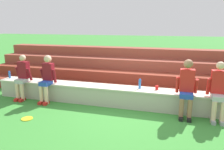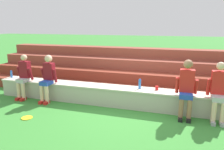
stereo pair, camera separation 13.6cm
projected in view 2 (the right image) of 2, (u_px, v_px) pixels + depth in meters
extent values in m
plane|color=#388433|center=(127.00, 110.00, 5.92)|extent=(80.00, 80.00, 0.00)
cube|color=#B7AF9E|center=(129.00, 97.00, 6.09)|extent=(8.39, 0.51, 0.54)
cube|color=beige|center=(130.00, 89.00, 6.04)|extent=(8.43, 0.55, 0.04)
cube|color=brown|center=(135.00, 93.00, 6.83)|extent=(11.40, 0.59, 0.35)
cube|color=maroon|center=(138.00, 83.00, 7.34)|extent=(11.40, 0.59, 0.70)
cube|color=brown|center=(141.00, 74.00, 7.85)|extent=(11.40, 0.59, 1.06)
cube|color=brown|center=(144.00, 66.00, 8.37)|extent=(11.40, 0.59, 1.41)
cylinder|color=beige|center=(19.00, 91.00, 6.66)|extent=(0.11, 0.11, 0.54)
cylinder|color=beige|center=(23.00, 92.00, 6.61)|extent=(0.11, 0.11, 0.54)
cube|color=red|center=(19.00, 99.00, 6.68)|extent=(0.10, 0.22, 0.08)
cube|color=red|center=(23.00, 99.00, 6.63)|extent=(0.10, 0.22, 0.08)
cube|color=#B2B2B7|center=(23.00, 80.00, 6.67)|extent=(0.28, 0.31, 0.12)
cube|color=maroon|center=(25.00, 70.00, 6.74)|extent=(0.32, 0.20, 0.52)
sphere|color=beige|center=(24.00, 58.00, 6.65)|extent=(0.19, 0.19, 0.19)
cylinder|color=maroon|center=(19.00, 73.00, 6.81)|extent=(0.08, 0.19, 0.43)
cylinder|color=maroon|center=(31.00, 74.00, 6.69)|extent=(0.08, 0.22, 0.42)
cylinder|color=beige|center=(42.00, 94.00, 6.37)|extent=(0.11, 0.11, 0.54)
cylinder|color=beige|center=(47.00, 95.00, 6.32)|extent=(0.11, 0.11, 0.54)
cube|color=red|center=(42.00, 102.00, 6.38)|extent=(0.10, 0.22, 0.08)
cube|color=red|center=(47.00, 103.00, 6.34)|extent=(0.10, 0.22, 0.08)
cube|color=#2347B2|center=(46.00, 83.00, 6.40)|extent=(0.27, 0.35, 0.12)
cube|color=maroon|center=(49.00, 71.00, 6.51)|extent=(0.31, 0.20, 0.51)
sphere|color=beige|center=(48.00, 59.00, 6.42)|extent=(0.22, 0.22, 0.22)
cylinder|color=maroon|center=(43.00, 75.00, 6.57)|extent=(0.08, 0.21, 0.42)
cylinder|color=maroon|center=(55.00, 76.00, 6.46)|extent=(0.08, 0.16, 0.43)
cylinder|color=#996B4C|center=(181.00, 110.00, 5.23)|extent=(0.11, 0.11, 0.54)
cylinder|color=#996B4C|center=(189.00, 111.00, 5.17)|extent=(0.11, 0.11, 0.54)
cube|color=black|center=(180.00, 119.00, 5.24)|extent=(0.10, 0.22, 0.08)
cube|color=black|center=(188.00, 120.00, 5.19)|extent=(0.10, 0.22, 0.08)
cube|color=#2347B2|center=(186.00, 95.00, 5.26)|extent=(0.31, 0.36, 0.12)
cube|color=red|center=(187.00, 81.00, 5.31)|extent=(0.35, 0.20, 0.56)
sphere|color=#996B4C|center=(188.00, 64.00, 5.22)|extent=(0.23, 0.23, 0.23)
cylinder|color=red|center=(177.00, 85.00, 5.39)|extent=(0.08, 0.18, 0.43)
cylinder|color=red|center=(196.00, 87.00, 5.26)|extent=(0.08, 0.24, 0.42)
cylinder|color=beige|center=(214.00, 113.00, 5.02)|extent=(0.11, 0.11, 0.54)
cylinder|color=beige|center=(223.00, 114.00, 4.97)|extent=(0.11, 0.11, 0.54)
cube|color=#99999E|center=(213.00, 123.00, 5.04)|extent=(0.10, 0.22, 0.08)
cube|color=#99999E|center=(222.00, 124.00, 4.98)|extent=(0.10, 0.22, 0.08)
cube|color=#B2B2B7|center=(219.00, 98.00, 5.05)|extent=(0.31, 0.35, 0.12)
cube|color=red|center=(219.00, 83.00, 5.16)|extent=(0.35, 0.20, 0.56)
sphere|color=beige|center=(221.00, 66.00, 5.07)|extent=(0.20, 0.20, 0.20)
cylinder|color=red|center=(208.00, 87.00, 5.23)|extent=(0.08, 0.17, 0.43)
cylinder|color=green|center=(45.00, 77.00, 6.87)|extent=(0.08, 0.08, 0.20)
cylinder|color=red|center=(45.00, 74.00, 6.84)|extent=(0.05, 0.05, 0.02)
cylinder|color=blue|center=(140.00, 84.00, 5.97)|extent=(0.07, 0.07, 0.26)
cylinder|color=blue|center=(140.00, 79.00, 5.94)|extent=(0.04, 0.04, 0.02)
cylinder|color=blue|center=(11.00, 74.00, 7.22)|extent=(0.06, 0.06, 0.22)
cylinder|color=blue|center=(11.00, 71.00, 7.19)|extent=(0.04, 0.04, 0.02)
cylinder|color=red|center=(157.00, 88.00, 5.86)|extent=(0.09, 0.09, 0.11)
cylinder|color=yellow|center=(27.00, 118.00, 5.38)|extent=(0.27, 0.27, 0.02)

